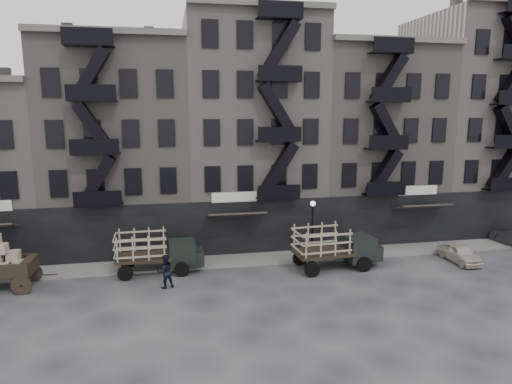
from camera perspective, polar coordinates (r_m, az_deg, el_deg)
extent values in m
plane|color=#38383A|center=(28.87, 2.80, -10.75)|extent=(140.00, 140.00, 0.00)
cube|color=slate|center=(32.28, 1.20, -8.26)|extent=(55.00, 2.50, 0.15)
cube|color=#4C4744|center=(37.82, -28.65, 12.50)|extent=(0.70, 0.70, 1.20)
cube|color=slate|center=(36.41, -16.57, 5.41)|extent=(10.00, 10.00, 15.00)
cube|color=black|center=(32.49, -16.88, -5.05)|extent=(10.00, 0.35, 4.00)
cube|color=#595651|center=(31.52, -18.26, 18.65)|extent=(10.00, 0.50, 0.40)
cube|color=#4C4744|center=(37.06, -22.11, 17.74)|extent=(0.70, 0.70, 1.20)
cube|color=#4C4744|center=(36.49, -13.16, 18.34)|extent=(0.70, 0.70, 1.20)
cube|color=gray|center=(36.75, -0.82, 7.45)|extent=(10.00, 10.00, 17.00)
cube|color=black|center=(32.94, 0.73, -4.38)|extent=(10.00, 0.35, 4.00)
cube|color=#595651|center=(32.34, 0.88, 22.53)|extent=(10.00, 0.50, 0.40)
cube|color=#4C4744|center=(36.98, -5.79, 21.59)|extent=(0.70, 0.70, 1.20)
cube|color=#4C4744|center=(37.89, 3.14, 21.35)|extent=(0.70, 0.70, 1.20)
cube|color=slate|center=(39.81, 13.58, 5.95)|extent=(10.00, 10.00, 15.00)
cube|color=black|center=(36.26, 16.43, -3.42)|extent=(10.00, 0.35, 4.00)
cube|color=#595651|center=(35.40, 17.74, 17.73)|extent=(10.00, 0.50, 0.40)
cube|color=#4C4744|center=(38.89, 9.88, 17.96)|extent=(0.70, 0.70, 1.20)
cube|color=#4C4744|center=(41.12, 17.41, 17.23)|extent=(0.70, 0.70, 1.20)
cube|color=gray|center=(44.81, 25.49, 7.63)|extent=(10.00, 10.00, 18.00)
cube|color=black|center=(41.76, 28.73, -2.49)|extent=(10.00, 0.35, 4.00)
cube|color=#4C4744|center=(43.84, 23.17, 20.41)|extent=(0.70, 0.70, 1.20)
cube|color=#4C4744|center=(47.01, 29.06, 19.22)|extent=(0.70, 0.70, 1.20)
cylinder|color=black|center=(31.40, 7.04, -5.20)|extent=(0.14, 0.14, 4.00)
sphere|color=silver|center=(30.90, 7.13, -1.45)|extent=(0.36, 0.36, 0.36)
cube|color=black|center=(30.68, -29.28, -8.83)|extent=(3.71, 2.06, 0.20)
cylinder|color=black|center=(29.46, -27.27, -10.36)|extent=(1.12, 0.14, 1.11)
cylinder|color=black|center=(31.26, -26.11, -9.08)|extent=(1.12, 0.14, 1.11)
cube|color=black|center=(30.02, -26.44, -8.17)|extent=(0.57, 1.64, 0.81)
cube|color=black|center=(30.18, -13.77, -7.90)|extent=(3.57, 2.14, 0.19)
cube|color=black|center=(30.15, -9.20, -7.54)|extent=(1.69, 1.90, 1.56)
cube|color=black|center=(30.29, -7.40, -8.02)|extent=(0.86, 1.57, 0.94)
cylinder|color=black|center=(29.40, -9.26, -9.51)|extent=(0.94, 0.24, 0.94)
cylinder|color=black|center=(31.36, -9.45, -8.23)|extent=(0.94, 0.24, 0.94)
cylinder|color=black|center=(29.47, -16.03, -9.74)|extent=(0.94, 0.24, 0.94)
cylinder|color=black|center=(31.43, -15.77, -8.45)|extent=(0.94, 0.24, 0.94)
cube|color=black|center=(30.33, 8.42, -7.49)|extent=(3.87, 2.45, 0.20)
cube|color=black|center=(31.35, 12.67, -6.83)|extent=(1.89, 2.09, 1.64)
cube|color=black|center=(31.91, 14.22, -7.21)|extent=(0.99, 1.70, 0.98)
cylinder|color=black|center=(30.63, 13.39, -8.79)|extent=(1.00, 0.31, 0.98)
cylinder|color=black|center=(32.46, 11.54, -7.60)|extent=(1.00, 0.31, 0.98)
cylinder|color=black|center=(29.14, 7.05, -9.58)|extent=(1.00, 0.31, 0.98)
cylinder|color=black|center=(31.06, 5.52, -8.27)|extent=(1.00, 0.31, 0.98)
imported|color=beige|center=(34.58, 24.09, -6.98)|extent=(1.51, 3.64, 1.23)
imported|color=black|center=(27.64, -11.29, -9.70)|extent=(1.19, 1.06, 2.03)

